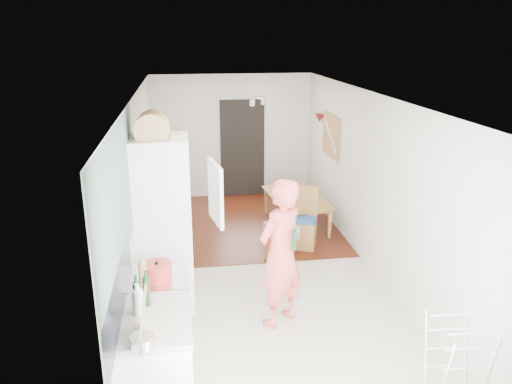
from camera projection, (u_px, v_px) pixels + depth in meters
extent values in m
cube|color=beige|center=(259.00, 270.00, 7.20)|extent=(3.20, 7.00, 0.01)
cube|color=#5B240E|center=(243.00, 223.00, 8.94)|extent=(3.20, 3.30, 0.01)
cube|color=slate|center=(120.00, 197.00, 4.53)|extent=(0.02, 3.00, 1.30)
cube|color=black|center=(120.00, 296.00, 4.23)|extent=(0.02, 1.90, 0.50)
cube|color=black|center=(242.00, 149.00, 10.20)|extent=(0.90, 0.04, 2.00)
cube|color=white|center=(159.00, 364.00, 4.49)|extent=(0.60, 0.90, 0.86)
cube|color=beige|center=(156.00, 320.00, 4.34)|extent=(0.62, 0.92, 0.06)
cube|color=white|center=(162.00, 318.00, 5.19)|extent=(0.60, 0.60, 0.88)
cube|color=silver|center=(159.00, 279.00, 5.05)|extent=(0.60, 0.60, 0.04)
cube|color=white|center=(164.00, 225.00, 5.96)|extent=(0.66, 0.66, 2.15)
cube|color=white|center=(216.00, 193.00, 5.62)|extent=(0.14, 0.56, 0.70)
cube|color=white|center=(188.00, 186.00, 5.86)|extent=(0.02, 0.52, 0.66)
cube|color=#B0854D|center=(331.00, 135.00, 8.73)|extent=(0.03, 0.90, 0.70)
cube|color=#AE7937|center=(330.00, 135.00, 8.73)|extent=(0.00, 0.94, 0.74)
cone|color=maroon|center=(320.00, 118.00, 9.28)|extent=(0.18, 0.18, 0.16)
imported|color=#DD5752|center=(280.00, 241.00, 5.61)|extent=(0.91, 0.86, 2.08)
imported|color=#AE7937|center=(298.00, 213.00, 8.79)|extent=(0.85, 1.37, 0.46)
cube|color=gray|center=(281.00, 230.00, 7.29)|extent=(0.48, 0.48, 0.18)
cylinder|color=red|center=(157.00, 272.00, 4.96)|extent=(0.31, 0.31, 0.17)
cylinder|color=silver|center=(142.00, 342.00, 3.90)|extent=(0.21, 0.21, 0.10)
cylinder|color=#163A1D|center=(294.00, 240.00, 5.46)|extent=(0.05, 0.05, 0.24)
cylinder|color=#163A1D|center=(147.00, 291.00, 4.48)|extent=(0.08, 0.08, 0.28)
cylinder|color=#163A1D|center=(137.00, 297.00, 4.37)|extent=(0.08, 0.08, 0.29)
cylinder|color=silver|center=(138.00, 302.00, 4.34)|extent=(0.11, 0.11, 0.24)
cylinder|color=tan|center=(144.00, 278.00, 4.78)|extent=(0.07, 0.07, 0.23)
cylinder|color=tan|center=(142.00, 278.00, 4.78)|extent=(0.08, 0.08, 0.22)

